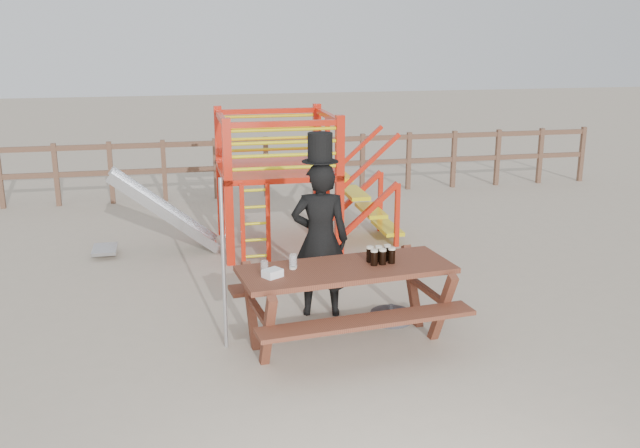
# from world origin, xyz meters

# --- Properties ---
(ground) EXTENTS (60.00, 60.00, 0.00)m
(ground) POSITION_xyz_m (0.00, 0.00, 0.00)
(ground) COLOR tan
(ground) RESTS_ON ground
(back_fence) EXTENTS (15.09, 0.09, 1.20)m
(back_fence) POSITION_xyz_m (0.00, 7.00, 0.74)
(back_fence) COLOR brown
(back_fence) RESTS_ON ground
(playground_fort) EXTENTS (4.71, 1.84, 2.10)m
(playground_fort) POSITION_xyz_m (0.12, 3.58, 1.07)
(playground_fort) COLOR red
(playground_fort) RESTS_ON ground
(picnic_table) EXTENTS (2.40, 1.78, 0.87)m
(picnic_table) POSITION_xyz_m (0.37, -0.11, 0.55)
(picnic_table) COLOR brown
(picnic_table) RESTS_ON ground
(man_with_hat) EXTENTS (0.74, 0.56, 2.16)m
(man_with_hat) POSITION_xyz_m (0.28, 0.75, 0.97)
(man_with_hat) COLOR black
(man_with_hat) RESTS_ON ground
(metal_pole) EXTENTS (0.04, 0.04, 1.84)m
(metal_pole) POSITION_xyz_m (-0.89, 0.06, 0.92)
(metal_pole) COLOR #B2B2B7
(metal_pole) RESTS_ON ground
(parasol_base) EXTENTS (0.48, 0.48, 0.20)m
(parasol_base) POSITION_xyz_m (1.03, 0.36, 0.06)
(parasol_base) COLOR #3D3D42
(parasol_base) RESTS_ON ground
(paper_bag) EXTENTS (0.23, 0.21, 0.08)m
(paper_bag) POSITION_xyz_m (-0.43, -0.26, 0.91)
(paper_bag) COLOR white
(paper_bag) RESTS_ON picnic_table
(stout_pints) EXTENTS (0.29, 0.21, 0.17)m
(stout_pints) POSITION_xyz_m (0.76, -0.05, 0.95)
(stout_pints) COLOR black
(stout_pints) RESTS_ON picnic_table
(empty_glasses) EXTENTS (0.40, 0.23, 0.15)m
(empty_glasses) POSITION_xyz_m (-0.29, -0.09, 0.94)
(empty_glasses) COLOR silver
(empty_glasses) RESTS_ON picnic_table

